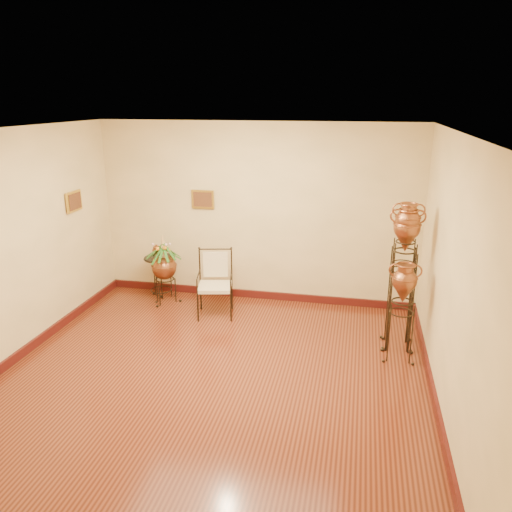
% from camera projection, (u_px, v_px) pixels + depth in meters
% --- Properties ---
extents(ground, '(5.00, 5.00, 0.00)m').
position_uv_depth(ground, '(212.00, 377.00, 5.84)').
color(ground, maroon).
rests_on(ground, ground).
extents(room_shell, '(5.02, 5.02, 2.81)m').
position_uv_depth(room_shell, '(207.00, 234.00, 5.33)').
color(room_shell, beige).
rests_on(room_shell, ground).
extents(amphora_tall, '(0.48, 0.48, 1.94)m').
position_uv_depth(amphora_tall, '(403.00, 276.00, 6.26)').
color(amphora_tall, black).
rests_on(amphora_tall, ground).
extents(amphora_mid, '(0.55, 0.55, 1.87)m').
position_uv_depth(amphora_mid, '(402.00, 279.00, 6.29)').
color(amphora_mid, black).
rests_on(amphora_mid, ground).
extents(amphora_short, '(0.48, 0.48, 1.26)m').
position_uv_depth(amphora_short, '(402.00, 311.00, 6.10)').
color(amphora_short, black).
rests_on(amphora_short, ground).
extents(planter_urn, '(0.61, 0.61, 1.14)m').
position_uv_depth(planter_urn, '(164.00, 264.00, 7.79)').
color(planter_urn, black).
rests_on(planter_urn, ground).
extents(armchair, '(0.65, 0.62, 0.99)m').
position_uv_depth(armchair, '(215.00, 284.00, 7.36)').
color(armchair, black).
rests_on(armchair, ground).
extents(side_table, '(0.51, 0.51, 0.88)m').
position_uv_depth(side_table, '(161.00, 277.00, 8.04)').
color(side_table, black).
rests_on(side_table, ground).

